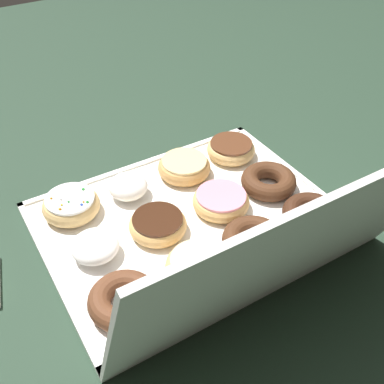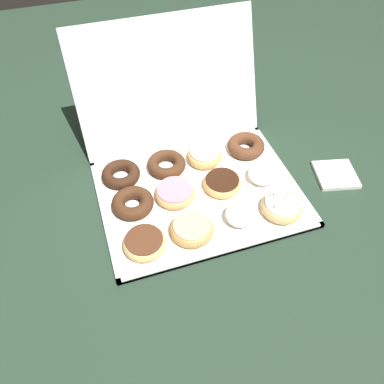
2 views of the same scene
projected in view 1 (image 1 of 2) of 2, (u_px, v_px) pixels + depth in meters
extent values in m
plane|color=#233828|center=(189.00, 222.00, 0.94)|extent=(3.00, 3.00, 0.00)
cube|color=white|center=(189.00, 220.00, 0.94)|extent=(0.57, 0.44, 0.01)
cube|color=white|center=(142.00, 165.00, 1.08)|extent=(0.57, 0.01, 0.01)
cube|color=white|center=(253.00, 292.00, 0.80)|extent=(0.57, 0.01, 0.01)
cube|color=white|center=(296.00, 175.00, 1.05)|extent=(0.01, 0.44, 0.01)
cube|color=white|center=(54.00, 275.00, 0.83)|extent=(0.01, 0.44, 0.01)
cube|color=white|center=(303.00, 252.00, 0.63)|extent=(0.57, 0.16, 0.38)
torus|color=#E5B770|center=(231.00, 149.00, 1.09)|extent=(0.11, 0.11, 0.03)
cylinder|color=#59331E|center=(231.00, 144.00, 1.08)|extent=(0.10, 0.10, 0.01)
torus|color=tan|center=(184.00, 167.00, 1.04)|extent=(0.12, 0.12, 0.04)
cylinder|color=#EACC8C|center=(184.00, 161.00, 1.03)|extent=(0.10, 0.10, 0.01)
ellipsoid|color=white|center=(128.00, 186.00, 0.98)|extent=(0.08, 0.08, 0.05)
torus|color=#E5B770|center=(71.00, 206.00, 0.94)|extent=(0.12, 0.12, 0.04)
cylinder|color=white|center=(70.00, 199.00, 0.93)|extent=(0.10, 0.10, 0.01)
sphere|color=white|center=(61.00, 199.00, 0.92)|extent=(0.01, 0.01, 0.01)
sphere|color=orange|center=(83.00, 202.00, 0.91)|extent=(0.00, 0.00, 0.00)
sphere|color=orange|center=(60.00, 209.00, 0.90)|extent=(0.01, 0.01, 0.01)
sphere|color=yellow|center=(62.00, 205.00, 0.91)|extent=(0.00, 0.00, 0.00)
sphere|color=orange|center=(51.00, 198.00, 0.92)|extent=(0.00, 0.00, 0.00)
sphere|color=green|center=(69.00, 202.00, 0.91)|extent=(0.00, 0.00, 0.00)
sphere|color=green|center=(83.00, 189.00, 0.94)|extent=(0.01, 0.01, 0.01)
sphere|color=green|center=(87.00, 202.00, 0.91)|extent=(0.01, 0.01, 0.01)
sphere|color=blue|center=(82.00, 205.00, 0.91)|extent=(0.01, 0.01, 0.01)
torus|color=#472816|center=(269.00, 181.00, 1.00)|extent=(0.12, 0.12, 0.04)
torus|color=tan|center=(221.00, 201.00, 0.95)|extent=(0.12, 0.12, 0.03)
cylinder|color=pink|center=(221.00, 196.00, 0.94)|extent=(0.10, 0.10, 0.01)
torus|color=tan|center=(158.00, 226.00, 0.90)|extent=(0.11, 0.11, 0.03)
cylinder|color=#381E11|center=(158.00, 220.00, 0.89)|extent=(0.10, 0.10, 0.01)
ellipsoid|color=white|center=(95.00, 246.00, 0.85)|extent=(0.09, 0.09, 0.04)
torus|color=#381E11|center=(311.00, 214.00, 0.92)|extent=(0.12, 0.12, 0.03)
torus|color=#472816|center=(254.00, 240.00, 0.87)|extent=(0.12, 0.12, 0.03)
torus|color=tan|center=(197.00, 266.00, 0.82)|extent=(0.11, 0.11, 0.04)
cylinder|color=beige|center=(197.00, 260.00, 0.81)|extent=(0.09, 0.09, 0.01)
torus|color=#59331E|center=(124.00, 300.00, 0.76)|extent=(0.12, 0.12, 0.04)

